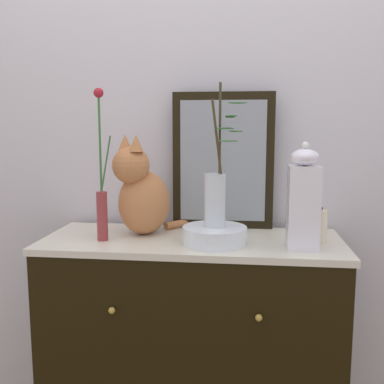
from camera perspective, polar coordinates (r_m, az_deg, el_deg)
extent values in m
cube|color=silver|center=(1.96, 1.05, 6.77)|extent=(4.40, 0.08, 2.60)
cube|color=black|center=(1.89, 0.00, -20.12)|extent=(1.12, 0.44, 0.91)
cube|color=beige|center=(1.72, 0.00, -6.36)|extent=(1.14, 0.45, 0.02)
sphere|color=#B79338|center=(1.61, -10.23, -14.71)|extent=(0.02, 0.02, 0.02)
sphere|color=#B79338|center=(1.55, 8.55, -15.65)|extent=(0.02, 0.02, 0.02)
cube|color=black|center=(1.86, 3.98, 3.99)|extent=(0.42, 0.03, 0.57)
cube|color=gray|center=(1.85, 3.96, 3.96)|extent=(0.35, 0.01, 0.50)
ellipsoid|color=#BB7544|center=(1.77, -6.15, -1.37)|extent=(0.28, 0.28, 0.25)
sphere|color=#BB7544|center=(1.72, -7.84, 3.40)|extent=(0.14, 0.14, 0.14)
cone|color=#BB7544|center=(1.68, -7.18, 6.25)|extent=(0.05, 0.05, 0.06)
cone|color=#BB7544|center=(1.75, -8.58, 6.30)|extent=(0.05, 0.05, 0.06)
cylinder|color=#BB7544|center=(1.91, -0.92, -3.97)|extent=(0.16, 0.17, 0.03)
cylinder|color=maroon|center=(1.70, -11.43, -3.04)|extent=(0.04, 0.04, 0.19)
cylinder|color=#366D30|center=(1.67, -11.69, 5.86)|extent=(0.01, 0.01, 0.34)
sphere|color=#AA1E2A|center=(1.67, -11.89, 12.32)|extent=(0.04, 0.04, 0.04)
cylinder|color=#3B6337|center=(1.67, -10.97, 3.58)|extent=(0.04, 0.01, 0.20)
cylinder|color=white|center=(1.63, 2.92, -5.55)|extent=(0.24, 0.24, 0.06)
cylinder|color=silver|center=(1.61, 2.95, -1.08)|extent=(0.08, 0.08, 0.19)
cylinder|color=#433F29|center=(1.59, 3.58, 6.70)|extent=(0.01, 0.07, 0.39)
ellipsoid|color=#3D7029|center=(1.58, 5.62, 7.75)|extent=(0.07, 0.08, 0.01)
ellipsoid|color=#2F7531|center=(1.58, 4.89, 9.55)|extent=(0.04, 0.07, 0.01)
ellipsoid|color=#2C6A2E|center=(1.60, 5.85, 11.30)|extent=(0.07, 0.04, 0.01)
cylinder|color=#483620|center=(1.57, 3.34, 5.67)|extent=(0.05, 0.04, 0.34)
ellipsoid|color=#376933|center=(1.54, 4.66, 6.54)|extent=(0.07, 0.04, 0.01)
ellipsoid|color=#306B2D|center=(1.56, 4.21, 8.14)|extent=(0.08, 0.05, 0.01)
ellipsoid|color=#30672F|center=(1.55, 5.05, 9.70)|extent=(0.06, 0.08, 0.01)
cube|color=white|center=(1.59, 14.05, -1.97)|extent=(0.11, 0.11, 0.29)
ellipsoid|color=white|center=(1.57, 14.28, 4.33)|extent=(0.10, 0.10, 0.06)
sphere|color=white|center=(1.57, 14.33, 5.82)|extent=(0.02, 0.02, 0.02)
cylinder|color=beige|center=(1.71, 16.27, -4.27)|extent=(0.04, 0.04, 0.12)
cylinder|color=black|center=(1.70, 16.36, -2.08)|extent=(0.00, 0.00, 0.01)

